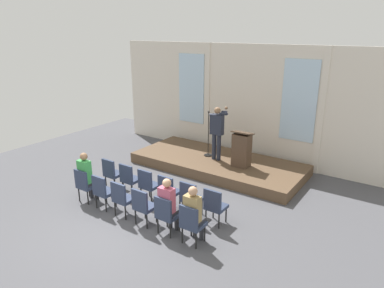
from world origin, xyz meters
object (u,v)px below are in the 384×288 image
at_px(chair_r0_c1, 129,177).
at_px(chair_r1_c3, 143,205).
at_px(audience_r1_c4, 168,203).
at_px(chair_r0_c0, 112,172).
at_px(chair_r0_c2, 148,183).
at_px(speaker, 217,129).
at_px(chair_r0_c4, 190,197).
at_px(chair_r1_c2, 122,197).
at_px(chair_r1_c1, 103,190).
at_px(chair_r1_c4, 166,213).
at_px(audience_r1_c0, 87,175).
at_px(mic_stand, 208,146).
at_px(chair_r0_c5, 215,204).
at_px(chair_r1_c0, 85,183).
at_px(chair_r1_c5, 192,222).
at_px(audience_r1_c5, 194,212).
at_px(chair_r0_c3, 168,190).
at_px(lectern, 242,149).

distance_m(chair_r0_c1, chair_r1_c3, 1.68).
xyz_separation_m(chair_r0_c1, audience_r1_c4, (2.08, -0.88, 0.21)).
relative_size(chair_r0_c0, chair_r0_c2, 1.00).
relative_size(speaker, chair_r0_c0, 1.88).
height_order(chair_r0_c0, chair_r0_c4, same).
xyz_separation_m(chair_r0_c2, chair_r1_c2, (0.00, -0.96, 0.00)).
distance_m(chair_r0_c0, chair_r0_c1, 0.69).
bearing_deg(chair_r1_c3, chair_r1_c1, 180.00).
height_order(chair_r0_c2, chair_r1_c4, same).
relative_size(chair_r0_c0, audience_r1_c0, 0.68).
xyz_separation_m(chair_r0_c1, chair_r0_c4, (2.08, 0.00, 0.00)).
height_order(mic_stand, audience_r1_c4, mic_stand).
bearing_deg(chair_r0_c5, chair_r1_c0, -164.52).
distance_m(chair_r1_c3, chair_r1_c5, 1.38).
distance_m(audience_r1_c0, audience_r1_c5, 3.46).
xyz_separation_m(chair_r0_c4, chair_r1_c0, (-2.77, -0.96, 0.00)).
distance_m(chair_r1_c1, chair_r1_c5, 2.77).
xyz_separation_m(mic_stand, chair_r1_c1, (-0.60, -4.14, -0.14)).
xyz_separation_m(chair_r0_c4, chair_r1_c4, (0.00, -0.96, 0.00)).
distance_m(mic_stand, chair_r1_c1, 4.19).
xyz_separation_m(chair_r0_c1, audience_r1_c5, (2.77, -0.88, 0.21)).
bearing_deg(audience_r1_c5, audience_r1_c0, -179.97).
bearing_deg(chair_r1_c4, chair_r1_c0, 180.00).
relative_size(speaker, chair_r1_c3, 1.88).
relative_size(chair_r0_c5, chair_r1_c4, 1.00).
bearing_deg(chair_r0_c2, mic_stand, 91.69).
bearing_deg(chair_r1_c0, chair_r0_c3, 24.77).
bearing_deg(chair_r1_c5, audience_r1_c0, 178.71).
bearing_deg(audience_r1_c5, chair_r1_c5, -90.00).
xyz_separation_m(chair_r1_c0, chair_r1_c5, (3.46, 0.00, 0.00)).
height_order(speaker, chair_r1_c5, speaker).
bearing_deg(chair_r0_c1, chair_r0_c3, 0.00).
bearing_deg(chair_r0_c0, audience_r1_c4, -17.60).
bearing_deg(audience_r1_c0, chair_r1_c0, -90.00).
xyz_separation_m(speaker, chair_r0_c4, (1.06, -3.04, -0.84)).
xyz_separation_m(chair_r1_c5, audience_r1_c5, (-0.00, 0.08, 0.21)).
xyz_separation_m(chair_r1_c0, chair_r1_c2, (1.38, 0.00, 0.00)).
bearing_deg(chair_r0_c3, audience_r1_c0, -157.03).
distance_m(lectern, chair_r0_c3, 3.04).
height_order(mic_stand, lectern, mic_stand).
bearing_deg(chair_r0_c4, audience_r1_c0, -162.36).
bearing_deg(chair_r0_c2, chair_r0_c5, 0.00).
bearing_deg(chair_r1_c4, chair_r0_c3, 125.84).
bearing_deg(chair_r0_c4, chair_r1_c4, -90.00).
bearing_deg(chair_r0_c5, chair_r0_c0, 180.00).
xyz_separation_m(chair_r0_c4, chair_r1_c3, (-0.69, -0.96, 0.00)).
distance_m(chair_r0_c2, chair_r1_c0, 1.68).
relative_size(chair_r0_c1, audience_r1_c0, 0.68).
height_order(chair_r0_c4, chair_r1_c0, same).
relative_size(chair_r1_c0, audience_r1_c0, 0.68).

